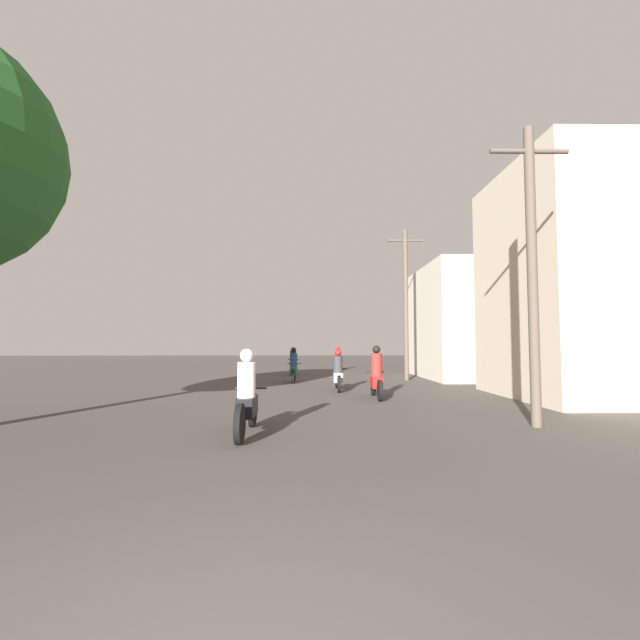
{
  "coord_description": "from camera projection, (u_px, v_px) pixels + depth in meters",
  "views": [
    {
      "loc": [
        0.43,
        -1.68,
        1.63
      ],
      "look_at": [
        0.71,
        16.32,
        2.64
      ],
      "focal_mm": 24.0,
      "sensor_mm": 36.0,
      "label": 1
    }
  ],
  "objects": [
    {
      "name": "motorcycle_yellow",
      "position": [
        293.0,
        363.0,
        22.63
      ],
      "size": [
        0.6,
        1.91,
        1.52
      ],
      "rotation": [
        0.0,
        0.0,
        -0.03
      ],
      "color": "black",
      "rests_on": "ground_plane"
    },
    {
      "name": "building_right_near",
      "position": [
        589.0,
        282.0,
        13.02
      ],
      "size": [
        5.04,
        5.4,
        7.03
      ],
      "color": "beige",
      "rests_on": "ground_plane"
    },
    {
      "name": "motorcycle_red",
      "position": [
        376.0,
        377.0,
        12.87
      ],
      "size": [
        0.6,
        2.0,
        1.59
      ],
      "rotation": [
        0.0,
        0.0,
        0.15
      ],
      "color": "black",
      "rests_on": "ground_plane"
    },
    {
      "name": "building_right_far",
      "position": [
        482.0,
        323.0,
        20.86
      ],
      "size": [
        5.93,
        6.53,
        5.35
      ],
      "color": "beige",
      "rests_on": "ground_plane"
    },
    {
      "name": "motorcycle_white",
      "position": [
        338.0,
        361.0,
        26.88
      ],
      "size": [
        0.6,
        2.06,
        1.48
      ],
      "rotation": [
        0.0,
        0.0,
        -0.02
      ],
      "color": "black",
      "rests_on": "ground_plane"
    },
    {
      "name": "motorcycle_green",
      "position": [
        294.0,
        368.0,
        18.32
      ],
      "size": [
        0.6,
        1.9,
        1.49
      ],
      "rotation": [
        0.0,
        0.0,
        0.12
      ],
      "color": "black",
      "rests_on": "ground_plane"
    },
    {
      "name": "motorcycle_black",
      "position": [
        247.0,
        400.0,
        7.68
      ],
      "size": [
        0.6,
        2.16,
        1.54
      ],
      "rotation": [
        0.0,
        0.0,
        0.11
      ],
      "color": "black",
      "rests_on": "ground_plane"
    },
    {
      "name": "utility_pole_far",
      "position": [
        406.0,
        301.0,
        19.38
      ],
      "size": [
        1.6,
        0.2,
        6.86
      ],
      "color": "#4C4238",
      "rests_on": "ground_plane"
    },
    {
      "name": "utility_pole_near",
      "position": [
        532.0,
        267.0,
        8.56
      ],
      "size": [
        1.6,
        0.2,
        6.05
      ],
      "color": "#4C4238",
      "rests_on": "ground_plane"
    },
    {
      "name": "motorcycle_silver",
      "position": [
        338.0,
        374.0,
        15.08
      ],
      "size": [
        0.6,
        2.07,
        1.44
      ],
      "rotation": [
        0.0,
        0.0,
        -0.16
      ],
      "color": "black",
      "rests_on": "ground_plane"
    }
  ]
}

